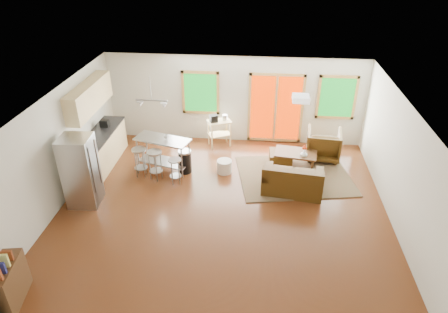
# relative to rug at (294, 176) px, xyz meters

# --- Properties ---
(floor) EXTENTS (7.50, 7.00, 0.02)m
(floor) POSITION_rel_rug_xyz_m (-1.73, -1.56, -0.02)
(floor) COLOR #3C1C0C
(floor) RESTS_ON ground
(ceiling) EXTENTS (7.50, 7.00, 0.02)m
(ceiling) POSITION_rel_rug_xyz_m (-1.73, -1.56, 2.60)
(ceiling) COLOR silver
(ceiling) RESTS_ON ground
(back_wall) EXTENTS (7.50, 0.02, 2.60)m
(back_wall) POSITION_rel_rug_xyz_m (-1.73, 1.95, 1.29)
(back_wall) COLOR beige
(back_wall) RESTS_ON ground
(left_wall) EXTENTS (0.02, 7.00, 2.60)m
(left_wall) POSITION_rel_rug_xyz_m (-5.49, -1.56, 1.29)
(left_wall) COLOR beige
(left_wall) RESTS_ON ground
(right_wall) EXTENTS (0.02, 7.00, 2.60)m
(right_wall) POSITION_rel_rug_xyz_m (2.03, -1.56, 1.29)
(right_wall) COLOR beige
(right_wall) RESTS_ON ground
(front_wall) EXTENTS (7.50, 0.02, 2.60)m
(front_wall) POSITION_rel_rug_xyz_m (-1.73, -5.07, 1.29)
(front_wall) COLOR beige
(front_wall) RESTS_ON ground
(window_left) EXTENTS (1.10, 0.05, 1.30)m
(window_left) POSITION_rel_rug_xyz_m (-2.73, 1.90, 1.49)
(window_left) COLOR #0B4F13
(window_left) RESTS_ON back_wall
(french_doors) EXTENTS (1.60, 0.05, 2.10)m
(french_doors) POSITION_rel_rug_xyz_m (-0.53, 1.90, 1.09)
(french_doors) COLOR #A32100
(french_doors) RESTS_ON back_wall
(window_right) EXTENTS (1.10, 0.05, 1.30)m
(window_right) POSITION_rel_rug_xyz_m (1.17, 1.90, 1.49)
(window_right) COLOR #0B4F13
(window_right) RESTS_ON back_wall
(rug) EXTENTS (3.20, 2.68, 0.03)m
(rug) POSITION_rel_rug_xyz_m (0.00, 0.00, 0.00)
(rug) COLOR #3E5234
(rug) RESTS_ON floor
(loveseat) EXTENTS (1.53, 0.99, 0.77)m
(loveseat) POSITION_rel_rug_xyz_m (-0.11, -0.75, 0.29)
(loveseat) COLOR #332009
(loveseat) RESTS_ON floor
(coffee_table) EXTENTS (1.19, 0.81, 0.44)m
(coffee_table) POSITION_rel_rug_xyz_m (0.04, 0.49, 0.37)
(coffee_table) COLOR #3C2513
(coffee_table) RESTS_ON floor
(armchair) EXTENTS (0.99, 0.94, 0.93)m
(armchair) POSITION_rel_rug_xyz_m (0.83, 1.07, 0.45)
(armchair) COLOR #332009
(armchair) RESTS_ON floor
(ottoman) EXTENTS (0.61, 0.61, 0.40)m
(ottoman) POSITION_rel_rug_xyz_m (-0.36, 0.52, 0.19)
(ottoman) COLOR #332009
(ottoman) RESTS_ON floor
(pouf) EXTENTS (0.49, 0.49, 0.35)m
(pouf) POSITION_rel_rug_xyz_m (-1.84, 0.02, 0.16)
(pouf) COLOR beige
(pouf) RESTS_ON floor
(vase) EXTENTS (0.20, 0.21, 0.33)m
(vase) POSITION_rel_rug_xyz_m (0.23, 0.33, 0.51)
(vase) COLOR silver
(vase) RESTS_ON coffee_table
(book) EXTENTS (0.20, 0.04, 0.27)m
(book) POSITION_rel_rug_xyz_m (0.19, 0.25, 0.52)
(book) COLOR maroon
(book) RESTS_ON coffee_table
(cabinets) EXTENTS (0.64, 2.24, 2.30)m
(cabinets) POSITION_rel_rug_xyz_m (-5.22, 0.15, 0.91)
(cabinets) COLOR #D6B97B
(cabinets) RESTS_ON floor
(refrigerator) EXTENTS (0.74, 0.71, 1.71)m
(refrigerator) POSITION_rel_rug_xyz_m (-4.95, -1.64, 0.84)
(refrigerator) COLOR #B7BABC
(refrigerator) RESTS_ON floor
(island) EXTENTS (1.55, 0.96, 0.91)m
(island) POSITION_rel_rug_xyz_m (-3.46, 0.02, 0.61)
(island) COLOR #B7BABC
(island) RESTS_ON floor
(cup) EXTENTS (0.13, 0.11, 0.12)m
(cup) POSITION_rel_rug_xyz_m (-3.36, -0.01, 0.99)
(cup) COLOR silver
(cup) RESTS_ON island
(bar_stool_a) EXTENTS (0.42, 0.42, 0.79)m
(bar_stool_a) POSITION_rel_rug_xyz_m (-3.99, -0.36, 0.57)
(bar_stool_a) COLOR #B7BABC
(bar_stool_a) RESTS_ON floor
(bar_stool_b) EXTENTS (0.50, 0.50, 0.80)m
(bar_stool_b) POSITION_rel_rug_xyz_m (-3.56, -0.48, 0.58)
(bar_stool_b) COLOR #B7BABC
(bar_stool_b) RESTS_ON floor
(bar_stool_c) EXTENTS (0.41, 0.41, 0.69)m
(bar_stool_c) POSITION_rel_rug_xyz_m (-3.02, -0.62, 0.50)
(bar_stool_c) COLOR #B7BABC
(bar_stool_c) RESTS_ON floor
(trash_can) EXTENTS (0.45, 0.45, 0.63)m
(trash_can) POSITION_rel_rug_xyz_m (-2.88, -0.06, 0.31)
(trash_can) COLOR black
(trash_can) RESTS_ON floor
(kitchen_cart) EXTENTS (0.78, 0.66, 1.01)m
(kitchen_cart) POSITION_rel_rug_xyz_m (-2.16, 1.51, 0.68)
(kitchen_cart) COLOR #D6B97B
(kitchen_cart) RESTS_ON floor
(bookshelf) EXTENTS (0.50, 0.94, 1.05)m
(bookshelf) POSITION_rel_rug_xyz_m (-5.08, -4.57, 0.40)
(bookshelf) COLOR #3C2513
(bookshelf) RESTS_ON floor
(ceiling_flush) EXTENTS (0.35, 0.35, 0.12)m
(ceiling_flush) POSITION_rel_rug_xyz_m (-0.13, -0.96, 2.52)
(ceiling_flush) COLOR white
(ceiling_flush) RESTS_ON ceiling
(pendant_light) EXTENTS (0.80, 0.18, 0.79)m
(pendant_light) POSITION_rel_rug_xyz_m (-3.63, -0.06, 1.88)
(pendant_light) COLOR gray
(pendant_light) RESTS_ON ceiling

